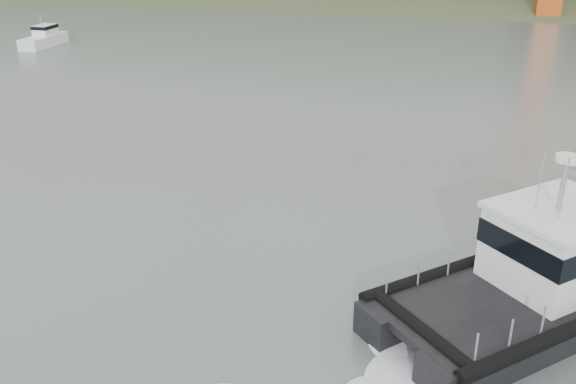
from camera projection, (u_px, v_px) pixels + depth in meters
The scene contains 3 objects.
ground at pixel (241, 353), 20.14m from camera, with size 400.00×400.00×0.00m, color #47544F.
patrol_boat at pixel (546, 274), 21.70m from camera, with size 12.00×11.61×5.95m.
motorboat at pixel (44, 38), 65.74m from camera, with size 2.09×6.03×3.30m.
Camera 1 is at (5.28, -15.61, 12.74)m, focal length 40.00 mm.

